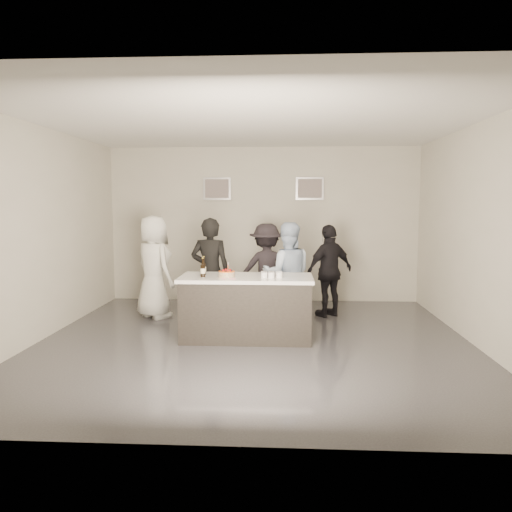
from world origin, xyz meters
The scene contains 19 objects.
floor centered at (0.00, 0.00, 0.00)m, with size 6.00×6.00×0.00m, color #3D3D42.
ceiling centered at (0.00, 0.00, 3.00)m, with size 6.00×6.00×0.00m, color white.
wall_back centered at (0.00, 3.00, 1.50)m, with size 6.00×0.04×3.00m, color beige.
wall_front centered at (0.00, -3.00, 1.50)m, with size 6.00×0.04×3.00m, color beige.
wall_left centered at (-3.00, 0.00, 1.50)m, with size 0.04×6.00×3.00m, color beige.
wall_right centered at (3.00, 0.00, 1.50)m, with size 0.04×6.00×3.00m, color beige.
picture_left centered at (-0.90, 2.97, 2.20)m, with size 0.54×0.04×0.44m, color #B2B2B7.
picture_right centered at (0.90, 2.97, 2.20)m, with size 0.54×0.04×0.44m, color #B2B2B7.
bar_counter centered at (-0.12, 0.16, 0.45)m, with size 1.86×0.86×0.90m, color white.
cake centered at (-0.39, 0.08, 0.94)m, with size 0.23×0.23×0.07m, color orange.
beer_bottle_a centered at (-0.74, 0.25, 1.03)m, with size 0.07×0.07×0.26m, color black.
beer_bottle_b centered at (-0.72, 0.05, 1.03)m, with size 0.07×0.07×0.26m, color black.
tumbler_cluster centered at (0.24, 0.08, 0.94)m, with size 0.30×0.19×0.08m, color #C36912.
candles centered at (-0.37, -0.10, 0.90)m, with size 0.24×0.08×0.01m, color pink.
person_main_black centered at (-0.73, 0.90, 0.85)m, with size 0.62×0.41×1.70m, color black.
person_main_blue centered at (0.46, 1.01, 0.81)m, with size 0.79×0.62×1.63m, color silver.
person_guest_left centered at (-1.76, 1.40, 0.86)m, with size 0.84×0.55×1.72m, color white.
person_guest_right centered at (1.18, 1.66, 0.78)m, with size 0.92×0.38×1.56m, color black.
person_guest_back centered at (0.11, 1.76, 0.79)m, with size 1.02×0.58×1.58m, color black.
Camera 1 is at (0.41, -6.76, 1.93)m, focal length 35.00 mm.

